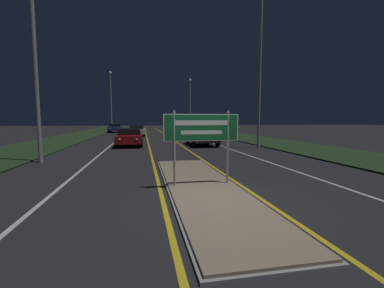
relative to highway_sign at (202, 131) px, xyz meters
name	(u,v)px	position (x,y,z in m)	size (l,w,h in m)	color
ground_plane	(214,201)	(0.00, -1.37, -1.70)	(160.00, 160.00, 0.00)	#232326
median_island	(201,186)	(0.00, 0.00, -1.66)	(2.13, 9.06, 0.10)	#999993
verge_left	(59,141)	(-9.50, 18.63, -1.66)	(5.00, 100.00, 0.08)	#23381E
verge_right	(248,138)	(9.50, 18.63, -1.66)	(5.00, 100.00, 0.08)	#23381E
centre_line_yellow_left	(147,136)	(-1.25, 23.63, -1.69)	(0.12, 70.00, 0.01)	gold
centre_line_yellow_right	(168,136)	(1.25, 23.63, -1.69)	(0.12, 70.00, 0.01)	gold
lane_line_white_left	(121,137)	(-4.20, 23.63, -1.69)	(0.12, 70.00, 0.01)	silver
lane_line_white_right	(191,136)	(4.20, 23.63, -1.69)	(0.12, 70.00, 0.01)	silver
edge_line_white_left	(94,137)	(-7.20, 23.63, -1.69)	(0.10, 70.00, 0.01)	silver
edge_line_white_right	(215,136)	(7.20, 23.63, -1.69)	(0.10, 70.00, 0.01)	silver
highway_sign	(202,131)	(0.00, 0.00, 0.00)	(2.27, 0.07, 2.21)	#9E9E99
streetlight_left_near	(32,6)	(-6.52, 5.83, 5.45)	(0.56, 0.56, 11.02)	#9E9E99
streetlight_left_far	(111,94)	(-6.43, 34.44, 4.18)	(0.50, 0.50, 9.39)	#9E9E99
streetlight_right_near	(260,54)	(6.35, 9.52, 4.84)	(0.45, 0.45, 11.11)	#9E9E99
streetlight_right_far	(190,99)	(6.41, 36.36, 3.89)	(0.49, 0.49, 8.95)	#9E9E99
car_receding_0	(202,136)	(2.88, 12.20, -0.97)	(2.02, 4.32, 1.33)	black
car_receding_1	(209,130)	(5.94, 21.56, -0.92)	(1.87, 4.48, 1.45)	#4C514C
car_receding_2	(172,127)	(2.83, 33.01, -0.92)	(1.87, 4.52, 1.45)	#B7B7BC
car_approaching_0	(130,137)	(-2.71, 12.90, -0.99)	(1.99, 4.33, 1.32)	maroon
car_approaching_1	(137,130)	(-2.37, 24.62, -1.00)	(1.92, 4.08, 1.29)	silver
car_approaching_2	(115,128)	(-5.93, 34.43, -0.98)	(1.96, 4.15, 1.32)	navy
warning_sign	(232,123)	(8.80, 21.65, -0.14)	(0.60, 0.06, 2.46)	#9E9E99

